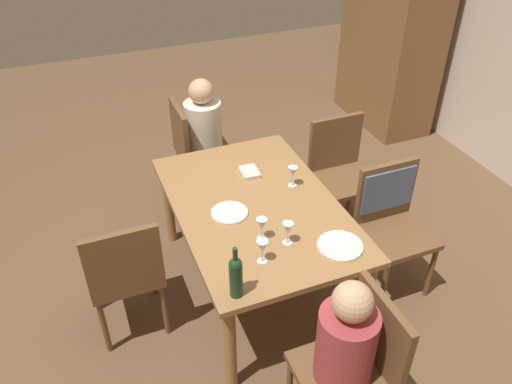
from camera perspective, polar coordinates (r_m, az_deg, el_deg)
name	(u,v)px	position (r m, az deg, el deg)	size (l,w,h in m)	color
ground_plane	(256,284)	(3.83, 0.00, -10.09)	(10.00, 10.00, 0.00)	brown
armoire_cabinet	(394,21)	(5.68, 15.01, 17.78)	(1.18, 0.62, 2.18)	brown
dining_table	(256,215)	(3.39, 0.00, -2.51)	(1.57, 1.02, 0.73)	olive
chair_left_end	(195,147)	(4.35, -6.80, 4.96)	(0.44, 0.44, 0.92)	brown
chair_right_end	(357,360)	(2.79, 11.14, -17.78)	(0.44, 0.44, 0.92)	brown
chair_far_right	(390,209)	(3.63, 14.56, -1.87)	(0.46, 0.44, 0.92)	brown
chair_far_left	(340,167)	(4.11, 9.31, 2.72)	(0.44, 0.44, 0.92)	brown
chair_near	(125,271)	(3.26, -14.30, -8.45)	(0.44, 0.44, 0.92)	brown
person_woman_host	(207,132)	(4.32, -5.46, 6.58)	(0.30, 0.35, 1.12)	#33333D
person_man_bearded	(340,354)	(2.66, 9.24, -17.27)	(0.29, 0.33, 1.10)	#33333D
wine_bottle_tall_green	(236,275)	(2.67, -2.24, -9.20)	(0.07, 0.07, 0.32)	#19381E
wine_glass_near_left	(293,172)	(3.46, 4.09, 2.17)	(0.07, 0.07, 0.15)	silver
wine_glass_centre	(262,225)	(3.01, 0.65, -3.64)	(0.07, 0.07, 0.15)	silver
wine_glass_near_right	(288,229)	(2.99, 3.54, -4.11)	(0.07, 0.07, 0.15)	silver
wine_glass_far	(262,247)	(2.87, 0.71, -6.12)	(0.07, 0.07, 0.15)	silver
dinner_plate_host	(230,213)	(3.27, -2.94, -2.30)	(0.23, 0.23, 0.01)	silver
dinner_plate_guest_left	(340,246)	(3.06, 9.28, -5.89)	(0.27, 0.27, 0.01)	silver
folded_napkin	(250,172)	(3.62, -0.72, 2.21)	(0.16, 0.12, 0.03)	beige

